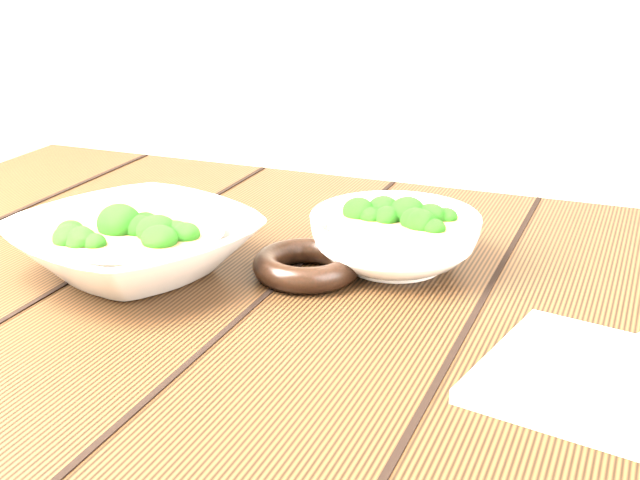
# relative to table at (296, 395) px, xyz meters

# --- Properties ---
(table) EXTENTS (1.20, 0.80, 0.75)m
(table) POSITION_rel_table_xyz_m (0.00, 0.00, 0.00)
(table) COLOR #382110
(table) RESTS_ON ground
(soup_bowl_front) EXTENTS (0.30, 0.30, 0.07)m
(soup_bowl_front) POSITION_rel_table_xyz_m (-0.17, -0.02, 0.15)
(soup_bowl_front) COLOR silver
(soup_bowl_front) RESTS_ON table
(soup_bowl_back) EXTENTS (0.24, 0.24, 0.06)m
(soup_bowl_back) POSITION_rel_table_xyz_m (0.07, 0.10, 0.15)
(soup_bowl_back) COLOR silver
(soup_bowl_back) RESTS_ON table
(trivet) EXTENTS (0.13, 0.13, 0.03)m
(trivet) POSITION_rel_table_xyz_m (-0.00, 0.03, 0.13)
(trivet) COLOR black
(trivet) RESTS_ON table
(napkin) EXTENTS (0.25, 0.21, 0.01)m
(napkin) POSITION_rel_table_xyz_m (0.32, -0.09, 0.13)
(napkin) COLOR beige
(napkin) RESTS_ON table
(spoon_left) EXTENTS (0.08, 0.17, 0.01)m
(spoon_left) POSITION_rel_table_xyz_m (0.32, -0.06, 0.13)
(spoon_left) COLOR #A8A294
(spoon_left) RESTS_ON napkin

